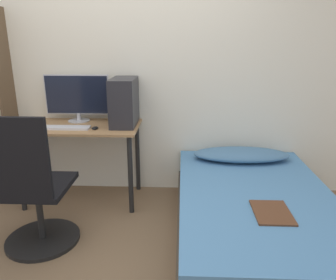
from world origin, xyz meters
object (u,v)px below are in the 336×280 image
Objects in this scene: bed at (254,218)px; keyboard at (65,128)px; pc_tower at (125,102)px; office_chair at (34,199)px; monitor at (77,97)px.

keyboard is (-1.60, 0.54, 0.55)m from bed.
bed is at bearing -33.03° from pc_tower.
bed is (1.64, 0.13, -0.19)m from office_chair.
monitor is (0.08, 0.96, 0.59)m from office_chair.
office_chair reaches higher than keyboard.
monitor is 0.49m from pc_tower.
bed is 1.94m from monitor.
pc_tower reaches higher than keyboard.
pc_tower is at bearing 146.97° from bed.
bed is 4.35× the size of keyboard.
keyboard is (-0.04, -0.29, -0.23)m from monitor.
bed is 1.78m from keyboard.
monitor reaches higher than office_chair.
pc_tower is (0.51, 0.17, 0.21)m from keyboard.
bed is at bearing 4.48° from office_chair.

